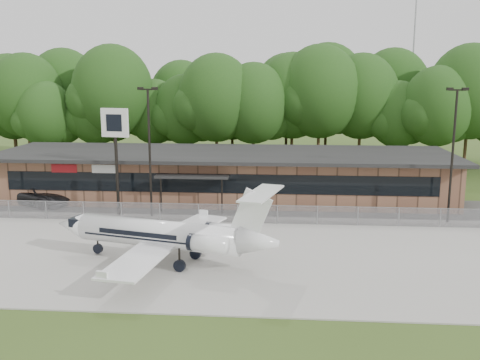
# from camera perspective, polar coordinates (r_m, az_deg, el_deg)

# --- Properties ---
(ground) EXTENTS (160.00, 160.00, 0.00)m
(ground) POSITION_cam_1_polar(r_m,az_deg,el_deg) (27.03, -7.31, -13.21)
(ground) COLOR #384D1B
(ground) RESTS_ON ground
(apron) EXTENTS (64.00, 18.00, 0.08)m
(apron) POSITION_cam_1_polar(r_m,az_deg,el_deg) (34.34, -4.59, -7.71)
(apron) COLOR #9E9B93
(apron) RESTS_ON ground
(parking_lot) EXTENTS (50.00, 9.00, 0.06)m
(parking_lot) POSITION_cam_1_polar(r_m,az_deg,el_deg) (45.28, -2.32, -3.06)
(parking_lot) COLOR #383835
(parking_lot) RESTS_ON ground
(terminal) EXTENTS (41.00, 11.65, 4.30)m
(terminal) POSITION_cam_1_polar(r_m,az_deg,el_deg) (49.13, -1.73, 0.63)
(terminal) COLOR brown
(terminal) RESTS_ON ground
(fence) EXTENTS (46.00, 0.04, 1.52)m
(fence) POSITION_cam_1_polar(r_m,az_deg,el_deg) (40.77, -3.07, -3.58)
(fence) COLOR gray
(fence) RESTS_ON ground
(treeline) EXTENTS (72.00, 12.00, 15.00)m
(treeline) POSITION_cam_1_polar(r_m,az_deg,el_deg) (66.40, -0.07, 7.98)
(treeline) COLOR #133912
(treeline) RESTS_ON ground
(radio_mast) EXTENTS (0.20, 0.20, 25.00)m
(radio_mast) POSITION_cam_1_polar(r_m,az_deg,el_deg) (74.03, 17.93, 11.65)
(radio_mast) COLOR gray
(radio_mast) RESTS_ON ground
(light_pole_mid) EXTENTS (1.55, 0.30, 10.23)m
(light_pole_mid) POSITION_cam_1_polar(r_m,az_deg,el_deg) (42.18, -9.64, 3.97)
(light_pole_mid) COLOR black
(light_pole_mid) RESTS_ON ground
(light_pole_right) EXTENTS (1.55, 0.30, 10.23)m
(light_pole_right) POSITION_cam_1_polar(r_m,az_deg,el_deg) (42.86, 21.79, 3.45)
(light_pole_right) COLOR black
(light_pole_right) RESTS_ON ground
(business_jet) EXTENTS (14.54, 13.07, 4.93)m
(business_jet) POSITION_cam_1_polar(r_m,az_deg,el_deg) (32.10, -7.79, -5.90)
(business_jet) COLOR white
(business_jet) RESTS_ON ground
(suv) EXTENTS (7.07, 5.37, 1.79)m
(suv) POSITION_cam_1_polar(r_m,az_deg,el_deg) (49.70, -20.67, -1.48)
(suv) COLOR #28272A
(suv) RESTS_ON ground
(pole_sign) EXTENTS (2.26, 0.67, 8.59)m
(pole_sign) POSITION_cam_1_polar(r_m,az_deg,el_deg) (43.15, -13.17, 4.79)
(pole_sign) COLOR black
(pole_sign) RESTS_ON ground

